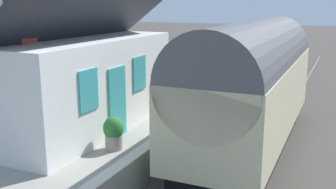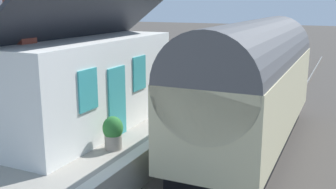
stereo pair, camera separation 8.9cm
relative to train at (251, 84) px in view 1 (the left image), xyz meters
The scene contains 13 objects.
ground_plane 2.58m from the train, 136.74° to the left, with size 160.00×160.00×0.00m, color #423D38.
platform 5.07m from the train, 101.57° to the left, with size 32.00×5.52×0.94m, color gray.
platform_edge_coping 2.61m from the train, 114.66° to the left, with size 32.00×0.36×0.02m, color beige.
rail_near 2.46m from the train, 142.89° to the right, with size 52.00×0.08×0.14m, color gray.
rail_far 2.46m from the train, 143.04° to the left, with size 52.00×0.08×0.14m, color gray.
train is the anchor object (origin of this frame).
station_building 5.96m from the train, 118.60° to the left, with size 7.38×4.15×5.39m.
bench_by_lamp 6.67m from the train, 37.15° to the left, with size 1.41×0.47×0.88m.
bench_mid_platform 10.62m from the train, 23.69° to the left, with size 1.40×0.43×0.88m.
planter_bench_right 6.92m from the train, 70.87° to the left, with size 0.84×0.32×0.62m.
planter_by_door 7.90m from the train, 18.35° to the left, with size 0.56×0.56×0.89m.
planter_edge_near 11.55m from the train, 25.07° to the left, with size 0.60×0.60×0.86m.
planter_corner_building 5.07m from the train, 145.95° to the left, with size 0.56×0.56×0.93m.
Camera 1 is at (-11.95, -3.65, 4.88)m, focal length 42.33 mm.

